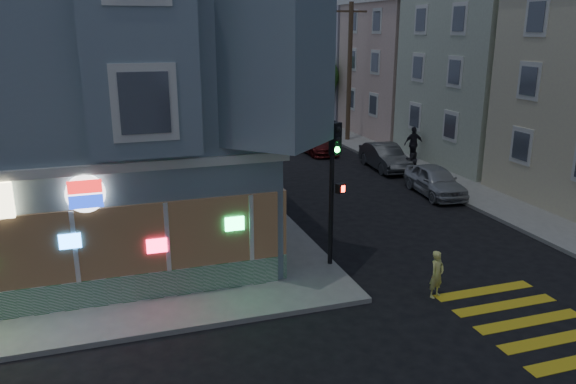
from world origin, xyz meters
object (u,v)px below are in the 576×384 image
parked_car_a (435,181)px  parked_car_c (316,143)px  street_tree_near (319,76)px  pedestrian_b (414,144)px  running_child (437,274)px  street_tree_far (287,69)px  pedestrian_a (412,159)px  parked_car_b (385,157)px  parked_car_d (299,127)px  traffic_signal (334,170)px  utility_pole (349,70)px  fire_hydrant (388,155)px

parked_car_a → parked_car_c: (-1.99, 10.40, -0.08)m
street_tree_near → pedestrian_b: street_tree_near is taller
running_child → street_tree_far: bearing=56.2°
pedestrian_a → parked_car_b: size_ratio=0.35×
parked_car_d → traffic_signal: size_ratio=1.10×
parked_car_d → parked_car_b: bearing=-86.9°
utility_pole → pedestrian_b: 7.99m
street_tree_far → pedestrian_b: 21.23m
pedestrian_b → utility_pole: bearing=-77.7°
street_tree_near → fire_hydrant: bearing=-93.9°
street_tree_near → pedestrian_a: bearing=-93.0°
street_tree_near → parked_car_d: (-2.86, -3.56, -3.22)m
fire_hydrant → parked_car_a: bearing=-96.8°
parked_car_a → parked_car_b: (0.11, 5.20, 0.01)m
street_tree_far → utility_pole: bearing=-90.8°
running_child → traffic_signal: size_ratio=0.30×
traffic_signal → street_tree_far: bearing=49.7°
utility_pole → street_tree_near: (0.20, 6.00, -0.86)m
street_tree_near → fire_hydrant: street_tree_near is taller
parked_car_c → parked_car_d: parked_car_d is taller
street_tree_far → street_tree_near: bearing=-90.0°
pedestrian_a → parked_car_d: pedestrian_a is taller
street_tree_near → parked_car_d: 5.59m
parked_car_c → fire_hydrant: 5.22m
pedestrian_a → pedestrian_b: bearing=-123.2°
pedestrian_a → fire_hydrant: size_ratio=1.71×
running_child → parked_car_b: bearing=45.6°
street_tree_near → pedestrian_a: (-0.82, -15.66, -3.04)m
pedestrian_a → pedestrian_b: 3.10m
parked_car_c → traffic_signal: 17.87m
parked_car_a → parked_car_d: parked_car_d is taller
pedestrian_b → parked_car_c: pedestrian_b is taller
pedestrian_a → street_tree_far: bearing=-93.6°
street_tree_near → fire_hydrant: 13.66m
street_tree_far → traffic_signal: bearing=-105.7°
utility_pole → parked_car_d: size_ratio=1.75×
utility_pole → parked_car_d: utility_pole is taller
parked_car_c → traffic_signal: traffic_signal is taller
parked_car_a → traffic_signal: 10.34m
pedestrian_b → traffic_signal: size_ratio=0.42×
parked_car_c → traffic_signal: bearing=-112.0°
parked_car_c → parked_car_b: bearing=-70.9°
utility_pole → parked_car_c: 6.05m
street_tree_far → pedestrian_a: size_ratio=3.54×
parked_car_a → parked_car_d: size_ratio=0.79×
running_child → traffic_signal: (-2.12, 2.75, 2.60)m
street_tree_near → traffic_signal: bearing=-110.2°
street_tree_near → parked_car_b: (-1.50, -13.96, -3.23)m
running_child → pedestrian_a: size_ratio=0.94×
pedestrian_b → parked_car_d: pedestrian_b is taller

